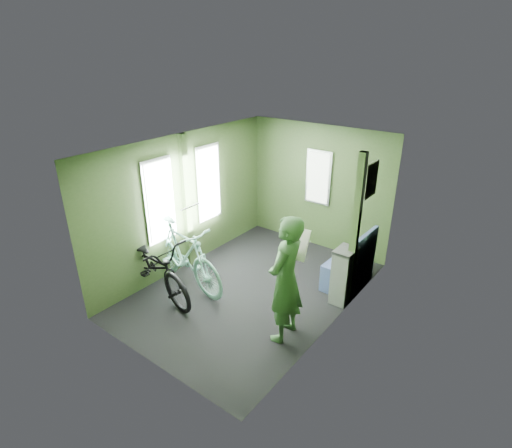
{
  "coord_description": "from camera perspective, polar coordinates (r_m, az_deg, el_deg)",
  "views": [
    {
      "loc": [
        3.27,
        -4.23,
        3.54
      ],
      "look_at": [
        0.0,
        0.1,
        1.1
      ],
      "focal_mm": 28.0,
      "sensor_mm": 36.0,
      "label": 1
    }
  ],
  "objects": [
    {
      "name": "waste_box",
      "position": [
        6.06,
        12.38,
        -7.22
      ],
      "size": [
        0.26,
        0.36,
        0.87
      ],
      "primitive_type": "cube",
      "color": "gray",
      "rests_on": "ground"
    },
    {
      "name": "passenger",
      "position": [
        5.04,
        4.25,
        -7.93
      ],
      "size": [
        0.47,
        0.74,
        1.72
      ],
      "rotation": [
        0.0,
        0.0,
        -1.47
      ],
      "color": "#365E33",
      "rests_on": "ground"
    },
    {
      "name": "bicycle_black",
      "position": [
        6.51,
        -13.89,
        -9.53
      ],
      "size": [
        2.03,
        1.15,
        1.08
      ],
      "primitive_type": "imported",
      "rotation": [
        0.0,
        -0.12,
        1.37
      ],
      "color": "black",
      "rests_on": "ground"
    },
    {
      "name": "bench_seat",
      "position": [
        6.55,
        13.15,
        -6.34
      ],
      "size": [
        0.52,
        0.91,
        0.94
      ],
      "rotation": [
        0.0,
        0.0,
        -0.03
      ],
      "color": "navy",
      "rests_on": "ground"
    },
    {
      "name": "bicycle_mint",
      "position": [
        6.62,
        -9.87,
        -8.52
      ],
      "size": [
        1.9,
        0.84,
        1.13
      ],
      "primitive_type": "imported",
      "rotation": [
        0.0,
        -0.05,
        1.42
      ],
      "color": "#7FC9B5",
      "rests_on": "ground"
    },
    {
      "name": "room",
      "position": [
        5.8,
        -0.65,
        2.92
      ],
      "size": [
        4.0,
        4.02,
        2.31
      ],
      "color": "black",
      "rests_on": "ground"
    }
  ]
}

